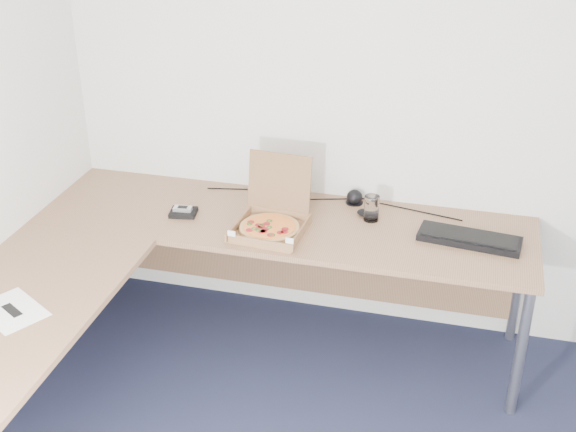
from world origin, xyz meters
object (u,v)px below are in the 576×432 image
(keyboard, at_px, (469,239))
(wallet, at_px, (183,212))
(desk, at_px, (195,259))
(drinking_glass, at_px, (372,208))
(pizza_box, at_px, (271,223))

(keyboard, height_order, wallet, keyboard)
(desk, distance_m, wallet, 0.41)
(desk, relative_size, drinking_glass, 18.67)
(pizza_box, bearing_deg, keyboard, 12.21)
(wallet, bearing_deg, drinking_glass, 1.92)
(drinking_glass, xyz_separation_m, keyboard, (0.49, -0.10, -0.05))
(desk, distance_m, pizza_box, 0.42)
(keyboard, relative_size, wallet, 3.62)
(desk, bearing_deg, pizza_box, 46.45)
(desk, distance_m, keyboard, 1.31)
(wallet, bearing_deg, keyboard, -5.73)
(pizza_box, bearing_deg, wallet, 177.82)
(pizza_box, relative_size, keyboard, 0.79)
(drinking_glass, distance_m, wallet, 0.96)
(keyboard, bearing_deg, pizza_box, -165.13)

